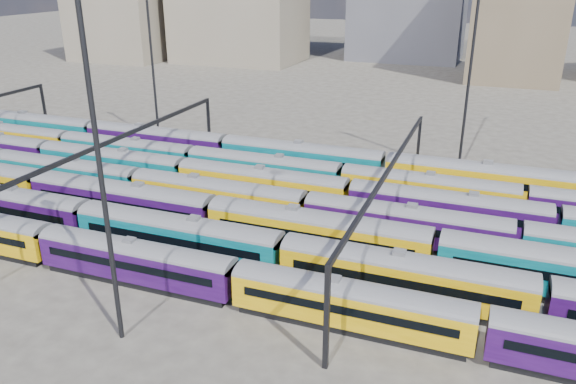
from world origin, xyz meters
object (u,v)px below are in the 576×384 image
(rake_0, at_px, (136,257))
(rake_1, at_px, (403,272))
(rake_2, at_px, (213,212))
(mast_2, at_px, (98,156))

(rake_0, height_order, rake_1, rake_1)
(rake_0, bearing_deg, rake_1, 12.94)
(rake_0, bearing_deg, rake_2, 78.09)
(rake_1, distance_m, rake_2, 20.29)
(rake_2, bearing_deg, rake_1, -14.27)
(rake_2, height_order, mast_2, mast_2)
(rake_1, xyz_separation_m, rake_2, (-19.66, 5.00, 0.13))
(mast_2, bearing_deg, rake_0, 115.83)
(rake_1, relative_size, rake_2, 0.80)
(rake_1, height_order, mast_2, mast_2)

